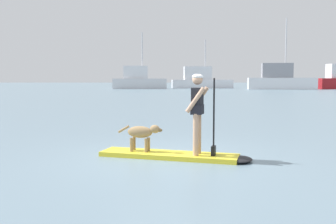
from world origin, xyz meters
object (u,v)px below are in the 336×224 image
moored_boat_port (280,79)px  paddleboard (179,156)px  dog (142,133)px  moored_boat_starboard (201,80)px  person_paddler (198,108)px  moored_boat_outer (139,80)px

moored_boat_port → paddleboard: bearing=-109.2°
dog → moored_boat_starboard: 65.81m
dog → moored_boat_port: bearing=70.0°
paddleboard → moored_boat_port: moored_boat_port is taller
dog → moored_boat_port: size_ratio=0.08×
paddleboard → moored_boat_port: bearing=70.8°
person_paddler → dog: person_paddler is taller
moored_boat_outer → moored_boat_port: bearing=-9.8°
person_paddler → moored_boat_outer: (-5.14, 61.16, 0.46)m
person_paddler → moored_boat_starboard: bearing=84.3°
paddleboard → person_paddler: 1.12m
paddleboard → dog: bearing=162.7°
dog → moored_boat_outer: moored_boat_outer is taller
paddleboard → person_paddler: (0.40, -0.12, 1.04)m
moored_boat_starboard → moored_boat_port: size_ratio=0.98×
person_paddler → moored_boat_port: 60.14m
dog → moored_boat_starboard: moored_boat_starboard is taller
paddleboard → moored_boat_outer: 61.24m
person_paddler → moored_boat_outer: bearing=94.8°
person_paddler → moored_boat_starboard: moored_boat_starboard is taller
moored_boat_outer → moored_boat_port: moored_boat_port is taller
paddleboard → moored_boat_starboard: 65.97m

